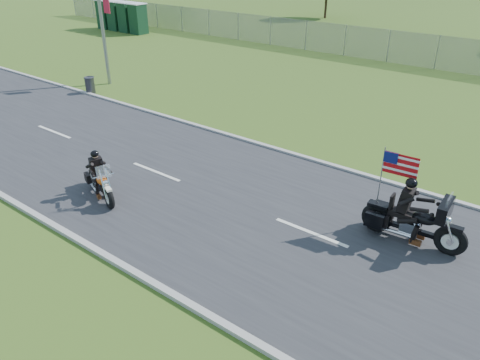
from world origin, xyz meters
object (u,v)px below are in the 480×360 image
Objects in this scene: porta_toilet_c at (116,16)px; motorcycle_lead at (100,183)px; porta_toilet_a at (138,19)px; porta_toilet_d at (105,15)px; porta_toilet_b at (127,18)px; trash_can at (90,85)px; motorcycle_follow at (413,222)px.

porta_toilet_c is 1.07× the size of motorcycle_lead.
porta_toilet_d is (-4.20, 0.00, 0.00)m from porta_toilet_a.
porta_toilet_b is 17.52m from trash_can.
trash_can is (-9.24, 6.45, -0.07)m from motorcycle_lead.
trash_can is (-17.58, 3.06, -0.21)m from motorcycle_follow.
porta_toilet_c is at bearing 149.72° from motorcycle_follow.
porta_toilet_b reaches higher than motorcycle_follow.
porta_toilet_d is at bearing 180.00° from porta_toilet_c.
motorcycle_follow is 3.34× the size of trash_can.
porta_toilet_a is 27.62m from motorcycle_lead.
motorcycle_follow reaches higher than trash_can.
porta_toilet_a is at bearing 0.00° from porta_toilet_d.
porta_toilet_a is 1.00× the size of porta_toilet_b.
porta_toilet_b is 1.00× the size of porta_toilet_c.
porta_toilet_b is (-1.40, 0.00, 0.00)m from porta_toilet_a.
porta_toilet_c is at bearing 180.00° from porta_toilet_b.
porta_toilet_d is at bearing 180.00° from porta_toilet_a.
porta_toilet_b is 2.80m from porta_toilet_d.
porta_toilet_c is 2.82× the size of trash_can.
porta_toilet_d is (-1.40, 0.00, 0.00)m from porta_toilet_c.
porta_toilet_c is 1.00× the size of porta_toilet_d.
motorcycle_lead is at bearing -41.97° from porta_toilet_b.
porta_toilet_d is 19.55m from trash_can.
porta_toilet_c is at bearing 0.00° from porta_toilet_d.
porta_toilet_d is (-2.80, 0.00, 0.00)m from porta_toilet_b.
porta_toilet_c reaches higher than motorcycle_follow.
motorcycle_follow is 17.85m from trash_can.
motorcycle_lead is (24.09, -19.15, -0.67)m from porta_toilet_d.
porta_toilet_a is at bearing 0.00° from porta_toilet_b.
motorcycle_lead is 11.27m from trash_can.
porta_toilet_b and porta_toilet_d have the same top height.
porta_toilet_c is 1.40m from porta_toilet_d.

